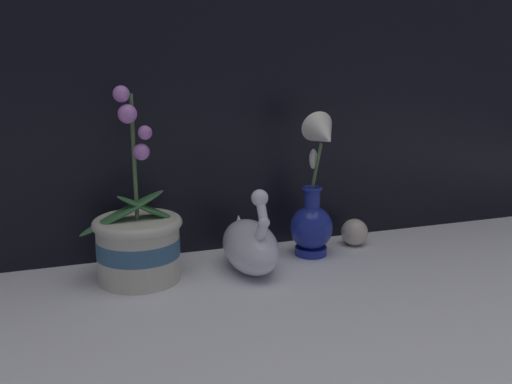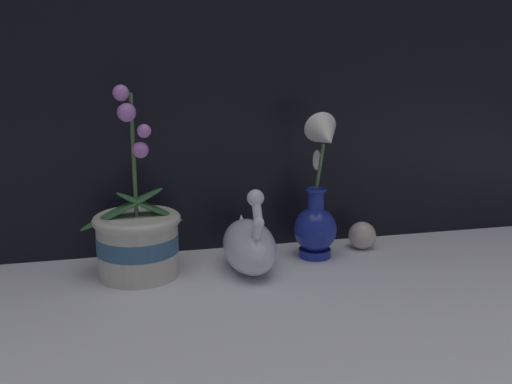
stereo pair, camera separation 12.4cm
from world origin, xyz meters
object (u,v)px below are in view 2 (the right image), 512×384
at_px(swan_figurine, 249,244).
at_px(glass_sphere, 362,235).
at_px(blue_vase, 318,207).
at_px(orchid_potted_plant, 138,238).

distance_m(swan_figurine, glass_sphere, 0.30).
xyz_separation_m(swan_figurine, blue_vase, (0.16, 0.04, 0.06)).
bearing_deg(glass_sphere, blue_vase, -161.97).
bearing_deg(blue_vase, swan_figurine, -166.97).
relative_size(swan_figurine, glass_sphere, 3.22).
bearing_deg(blue_vase, glass_sphere, 18.03).
xyz_separation_m(orchid_potted_plant, blue_vase, (0.39, 0.01, 0.04)).
xyz_separation_m(orchid_potted_plant, glass_sphere, (0.51, 0.05, -0.05)).
xyz_separation_m(blue_vase, glass_sphere, (0.12, 0.04, -0.09)).
bearing_deg(orchid_potted_plant, swan_figurine, -6.57).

